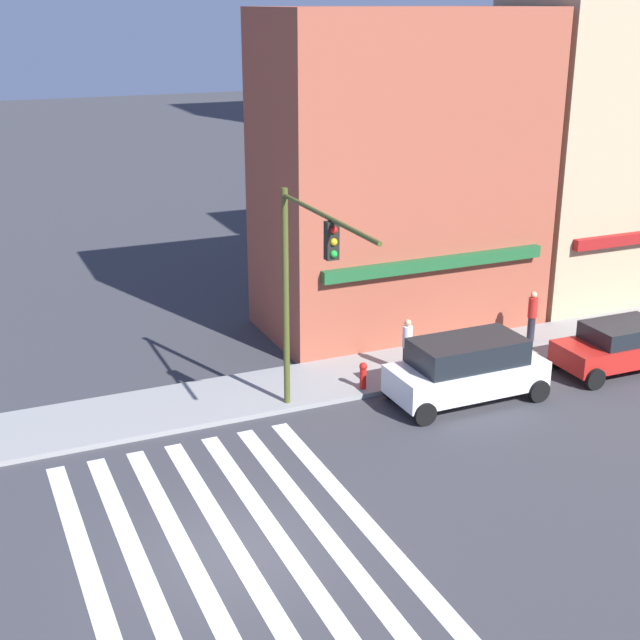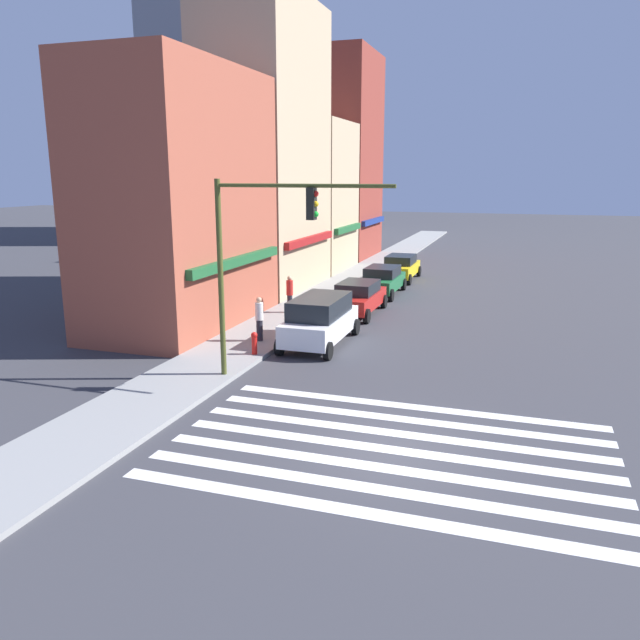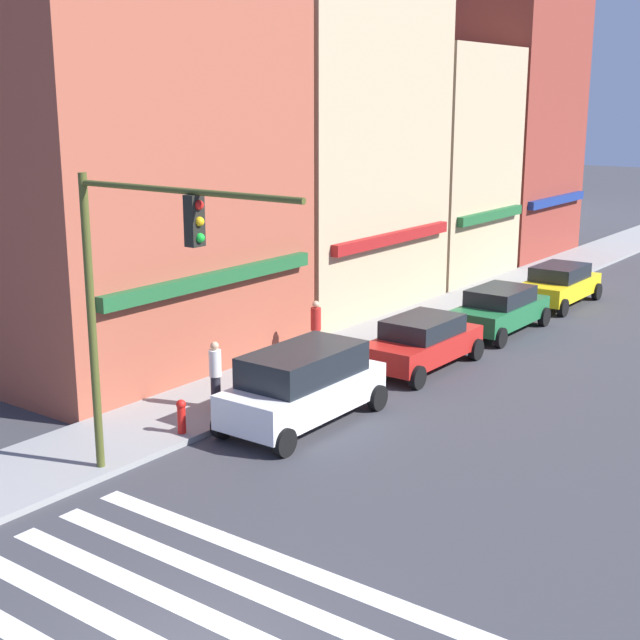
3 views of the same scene
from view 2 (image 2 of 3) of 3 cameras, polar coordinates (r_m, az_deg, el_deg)
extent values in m
plane|color=#38383D|center=(15.81, 6.36, -11.69)|extent=(200.00, 200.00, 0.00)
cube|color=gray|center=(18.65, -17.02, -8.00)|extent=(120.00, 3.00, 0.15)
cube|color=silver|center=(13.15, 3.43, -17.08)|extent=(0.45, 10.80, 0.01)
cube|color=silver|center=(14.02, 4.54, -15.06)|extent=(0.45, 10.80, 0.01)
cube|color=silver|center=(14.91, 5.51, -13.27)|extent=(0.45, 10.80, 0.01)
cube|color=silver|center=(15.81, 6.36, -11.68)|extent=(0.45, 10.80, 0.01)
cube|color=silver|center=(16.73, 7.10, -10.26)|extent=(0.45, 10.80, 0.01)
cube|color=silver|center=(17.65, 7.76, -8.99)|extent=(0.45, 10.80, 0.01)
cube|color=silver|center=(18.59, 8.35, -7.84)|extent=(0.45, 10.80, 0.01)
cube|color=#9E4C38|center=(28.10, -12.65, 10.64)|extent=(9.72, 5.00, 11.09)
cube|color=#1E592D|center=(27.07, -7.53, 5.35)|extent=(8.26, 0.30, 0.40)
cube|color=tan|center=(36.59, -4.99, 15.24)|extent=(8.76, 5.00, 15.97)
cube|color=maroon|center=(35.80, -0.90, 7.35)|extent=(7.45, 0.30, 0.40)
cube|color=tan|center=(44.02, -0.77, 11.13)|extent=(6.69, 5.00, 10.14)
cube|color=#1E592D|center=(43.36, 2.59, 8.35)|extent=(5.69, 0.30, 0.40)
cube|color=maroon|center=(51.08, 2.03, 14.60)|extent=(7.57, 5.00, 15.84)
cube|color=navy|center=(50.51, 4.90, 9.00)|extent=(6.43, 0.30, 0.40)
cube|color=gray|center=(73.37, -7.86, 26.99)|extent=(19.77, 11.59, 48.61)
cylinder|color=#474C1E|center=(20.34, -9.06, 3.45)|extent=(0.18, 0.18, 6.50)
cylinder|color=#474C1E|center=(18.92, -1.61, 12.18)|extent=(0.12, 5.63, 0.12)
cube|color=black|center=(18.85, -0.78, 10.58)|extent=(0.32, 0.24, 0.95)
sphere|color=red|center=(18.79, -0.40, 11.48)|extent=(0.18, 0.18, 0.18)
sphere|color=#EAAD14|center=(18.80, -0.40, 10.56)|extent=(0.18, 0.18, 0.18)
sphere|color=green|center=(18.82, -0.40, 9.65)|extent=(0.18, 0.18, 0.18)
cube|color=white|center=(24.76, 0.00, -0.53)|extent=(4.71, 1.92, 0.85)
cube|color=black|center=(24.58, 0.00, 1.28)|extent=(3.30, 1.77, 0.75)
cylinder|color=black|center=(23.42, -3.70, -2.43)|extent=(0.68, 0.22, 0.68)
cylinder|color=black|center=(22.80, 0.74, -2.84)|extent=(0.68, 0.22, 0.68)
cylinder|color=black|center=(26.94, -0.62, -0.33)|extent=(0.68, 0.22, 0.68)
cylinder|color=black|center=(26.40, 3.28, -0.63)|extent=(0.68, 0.22, 0.68)
cube|color=#B21E19|center=(30.26, 3.48, 1.83)|extent=(4.42, 1.85, 0.70)
cube|color=black|center=(30.14, 3.50, 2.99)|extent=(2.44, 1.68, 0.55)
cylinder|color=black|center=(28.89, 0.83, 0.60)|extent=(0.68, 0.22, 0.68)
cylinder|color=black|center=(28.42, 4.30, 0.35)|extent=(0.68, 0.22, 0.68)
cylinder|color=black|center=(32.26, 2.75, 1.91)|extent=(0.68, 0.22, 0.68)
cylinder|color=black|center=(31.83, 5.87, 1.70)|extent=(0.68, 0.22, 0.68)
cube|color=#1E6638|center=(35.35, 5.70, 3.43)|extent=(4.41, 1.83, 0.70)
cube|color=black|center=(35.25, 5.72, 4.43)|extent=(2.43, 1.67, 0.55)
cylinder|color=black|center=(33.90, 3.54, 2.45)|extent=(0.68, 0.22, 0.68)
cylinder|color=black|center=(33.50, 6.51, 2.26)|extent=(0.68, 0.22, 0.68)
cylinder|color=black|center=(37.32, 4.95, 3.42)|extent=(0.68, 0.22, 0.68)
cylinder|color=black|center=(36.96, 7.66, 3.25)|extent=(0.68, 0.22, 0.68)
cube|color=yellow|center=(40.51, 7.37, 4.63)|extent=(4.41, 1.82, 0.70)
cube|color=black|center=(40.43, 7.40, 5.50)|extent=(2.43, 1.67, 0.55)
cylinder|color=black|center=(39.02, 5.55, 3.83)|extent=(0.68, 0.22, 0.68)
cylinder|color=black|center=(38.67, 8.15, 3.67)|extent=(0.68, 0.22, 0.68)
cylinder|color=black|center=(42.48, 6.63, 4.56)|extent=(0.68, 0.22, 0.68)
cylinder|color=black|center=(42.16, 9.03, 4.42)|extent=(0.68, 0.22, 0.68)
cylinder|color=#23232D|center=(24.93, -5.54, -0.94)|extent=(0.26, 0.26, 0.85)
cylinder|color=silver|center=(24.75, -5.58, 0.80)|extent=(0.32, 0.32, 0.70)
sphere|color=tan|center=(24.66, -5.60, 1.84)|extent=(0.22, 0.22, 0.22)
cylinder|color=#23232D|center=(29.99, -2.78, 1.51)|extent=(0.26, 0.26, 0.85)
cylinder|color=red|center=(29.85, -2.79, 2.97)|extent=(0.32, 0.32, 0.70)
sphere|color=tan|center=(29.77, -2.80, 3.84)|extent=(0.22, 0.22, 0.22)
cylinder|color=red|center=(23.11, -6.02, -2.34)|extent=(0.20, 0.20, 0.65)
sphere|color=red|center=(23.01, -6.04, -1.39)|extent=(0.24, 0.24, 0.24)
camera|label=1|loc=(16.50, 77.16, 19.63)|focal=50.00mm
camera|label=3|loc=(8.28, 62.05, 15.70)|focal=50.00mm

